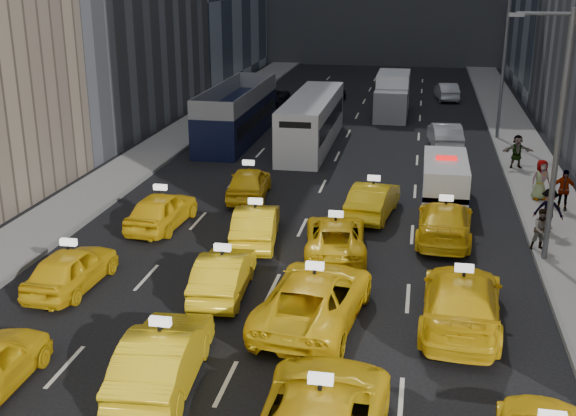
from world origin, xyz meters
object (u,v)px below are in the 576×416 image
at_px(city_bus, 312,121).
at_px(box_truck, 392,96).
at_px(nypd_van, 445,182).
at_px(double_decker, 237,113).

distance_m(city_bus, box_truck, 10.90).
bearing_deg(nypd_van, city_bus, 125.43).
distance_m(nypd_van, double_decker, 16.44).
height_order(double_decker, box_truck, double_decker).
bearing_deg(box_truck, city_bus, -116.21).
xyz_separation_m(city_bus, box_truck, (4.29, 10.02, -0.00)).
relative_size(city_bus, box_truck, 1.76).
bearing_deg(box_truck, nypd_van, -83.48).
bearing_deg(nypd_van, box_truck, 97.27).
relative_size(double_decker, city_bus, 0.98).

